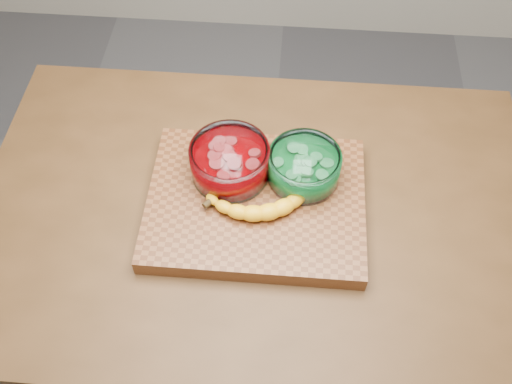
{
  "coord_description": "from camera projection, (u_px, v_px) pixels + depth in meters",
  "views": [
    {
      "loc": [
        0.05,
        -0.67,
        1.91
      ],
      "look_at": [
        0.0,
        0.0,
        0.96
      ],
      "focal_mm": 40.0,
      "sensor_mm": 36.0,
      "label": 1
    }
  ],
  "objects": [
    {
      "name": "ground",
      "position": [
        256.0,
        355.0,
        1.94
      ],
      "size": [
        3.5,
        3.5,
        0.0
      ],
      "primitive_type": "plane",
      "color": "#5A5A5E",
      "rests_on": "ground"
    },
    {
      "name": "counter",
      "position": [
        256.0,
        299.0,
        1.58
      ],
      "size": [
        1.2,
        0.8,
        0.9
      ],
      "primitive_type": "cube",
      "color": "#4C2F16",
      "rests_on": "ground"
    },
    {
      "name": "bowl_red",
      "position": [
        230.0,
        162.0,
        1.19
      ],
      "size": [
        0.17,
        0.17,
        0.08
      ],
      "color": "white",
      "rests_on": "cutting_board"
    },
    {
      "name": "banana",
      "position": [
        261.0,
        195.0,
        1.16
      ],
      "size": [
        0.25,
        0.15,
        0.04
      ],
      "primitive_type": null,
      "color": "#F9B116",
      "rests_on": "cutting_board"
    },
    {
      "name": "bowl_green",
      "position": [
        304.0,
        167.0,
        1.18
      ],
      "size": [
        0.15,
        0.15,
        0.07
      ],
      "color": "white",
      "rests_on": "cutting_board"
    },
    {
      "name": "cutting_board",
      "position": [
        256.0,
        203.0,
        1.19
      ],
      "size": [
        0.45,
        0.35,
        0.04
      ],
      "primitive_type": "cube",
      "color": "brown",
      "rests_on": "counter"
    }
  ]
}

